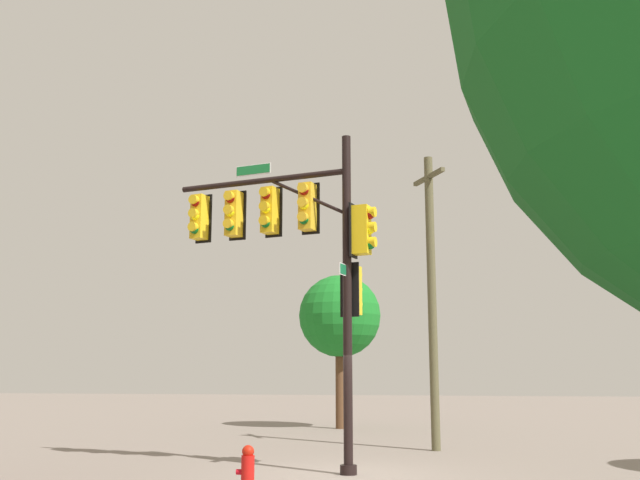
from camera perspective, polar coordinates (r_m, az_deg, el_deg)
ground_plane at (r=16.19m, az=2.25°, el=-17.88°), size 120.00×120.00×0.00m
signal_pole_assembly at (r=16.86m, az=-1.90°, el=-0.01°), size 4.99×1.52×7.48m
utility_pole at (r=21.35m, az=8.74°, el=-4.13°), size 1.00×1.62×8.48m
fire_hydrant at (r=13.81m, az=-5.69°, el=-17.40°), size 0.33×0.24×0.83m
tree_far at (r=29.46m, az=1.56°, el=-6.02°), size 3.29×3.29×6.06m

